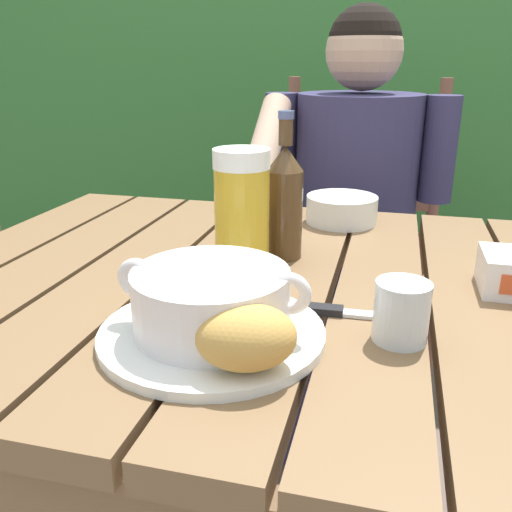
{
  "coord_description": "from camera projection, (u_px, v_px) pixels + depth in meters",
  "views": [
    {
      "loc": [
        0.14,
        -0.74,
        1.09
      ],
      "look_at": [
        -0.03,
        -0.1,
        0.85
      ],
      "focal_mm": 38.21,
      "sensor_mm": 36.0,
      "label": 1
    }
  ],
  "objects": [
    {
      "name": "diner_bowl",
      "position": [
        342.0,
        209.0,
        1.09
      ],
      "size": [
        0.14,
        0.14,
        0.05
      ],
      "color": "white",
      "rests_on": "dining_table"
    },
    {
      "name": "dining_table",
      "position": [
        289.0,
        343.0,
        0.85
      ],
      "size": [
        1.17,
        0.84,
        0.78
      ],
      "color": "brown",
      "rests_on": "ground_plane"
    },
    {
      "name": "soup_bowl",
      "position": [
        211.0,
        299.0,
        0.63
      ],
      "size": [
        0.23,
        0.18,
        0.08
      ],
      "color": "white",
      "rests_on": "serving_plate"
    },
    {
      "name": "beer_bottle",
      "position": [
        285.0,
        200.0,
        0.87
      ],
      "size": [
        0.06,
        0.06,
        0.24
      ],
      "color": "#4D351C",
      "rests_on": "dining_table"
    },
    {
      "name": "bread_roll",
      "position": [
        246.0,
        337.0,
        0.55
      ],
      "size": [
        0.12,
        0.11,
        0.07
      ],
      "color": "gold",
      "rests_on": "serving_plate"
    },
    {
      "name": "chair_near_diner",
      "position": [
        354.0,
        261.0,
        1.68
      ],
      "size": [
        0.48,
        0.41,
        1.04
      ],
      "color": "brown",
      "rests_on": "ground_plane"
    },
    {
      "name": "beer_glass",
      "position": [
        242.0,
        211.0,
        0.82
      ],
      "size": [
        0.09,
        0.09,
        0.19
      ],
      "color": "gold",
      "rests_on": "dining_table"
    },
    {
      "name": "person_eating",
      "position": [
        352.0,
        210.0,
        1.43
      ],
      "size": [
        0.48,
        0.47,
        1.22
      ],
      "color": "#343054",
      "rests_on": "ground_plane"
    },
    {
      "name": "water_glass_small",
      "position": [
        401.0,
        312.0,
        0.63
      ],
      "size": [
        0.06,
        0.06,
        0.07
      ],
      "color": "silver",
      "rests_on": "dining_table"
    },
    {
      "name": "hedge_backdrop",
      "position": [
        415.0,
        105.0,
        2.3
      ],
      "size": [
        3.88,
        0.99,
        1.88
      ],
      "color": "#346F32",
      "rests_on": "ground_plane"
    },
    {
      "name": "serving_plate",
      "position": [
        212.0,
        333.0,
        0.64
      ],
      "size": [
        0.27,
        0.27,
        0.01
      ],
      "color": "white",
      "rests_on": "dining_table"
    },
    {
      "name": "table_knife",
      "position": [
        341.0,
        312.0,
        0.7
      ],
      "size": [
        0.15,
        0.02,
        0.01
      ],
      "color": "silver",
      "rests_on": "dining_table"
    }
  ]
}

